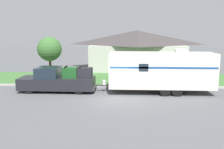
{
  "coord_description": "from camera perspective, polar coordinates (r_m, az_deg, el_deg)",
  "views": [
    {
      "loc": [
        0.88,
        -17.16,
        4.71
      ],
      "look_at": [
        -0.22,
        1.93,
        1.4
      ],
      "focal_mm": 40.0,
      "sensor_mm": 36.0,
      "label": 1
    }
  ],
  "objects": [
    {
      "name": "travel_trailer",
      "position": [
        19.51,
        11.18,
        1.01
      ],
      "size": [
        8.91,
        2.36,
        3.4
      ],
      "color": "black",
      "rests_on": "ground_plane"
    },
    {
      "name": "curb_strip",
      "position": [
        21.44,
        0.88,
        -2.68
      ],
      "size": [
        80.0,
        0.3,
        0.14
      ],
      "color": "#999993",
      "rests_on": "ground_plane"
    },
    {
      "name": "tree_in_yard",
      "position": [
        24.02,
        -14.09,
        5.62
      ],
      "size": [
        2.26,
        2.26,
        4.23
      ],
      "color": "brown",
      "rests_on": "ground_plane"
    },
    {
      "name": "lawn_strip",
      "position": [
        25.02,
        1.23,
        -1.0
      ],
      "size": [
        80.0,
        7.0,
        0.03
      ],
      "color": "#3D6B33",
      "rests_on": "ground_plane"
    },
    {
      "name": "ground_plane",
      "position": [
        17.82,
        0.36,
        -5.51
      ],
      "size": [
        120.0,
        120.0,
        0.0
      ],
      "primitive_type": "plane",
      "color": "#515456"
    },
    {
      "name": "pickup_truck",
      "position": [
        20.21,
        -12.26,
        -1.31
      ],
      "size": [
        5.99,
        2.08,
        2.04
      ],
      "color": "black",
      "rests_on": "ground_plane"
    },
    {
      "name": "house_across_street",
      "position": [
        32.09,
        5.65,
        5.84
      ],
      "size": [
        12.18,
        8.51,
        4.85
      ],
      "color": "#B2B2A8",
      "rests_on": "ground_plane"
    },
    {
      "name": "mailbox",
      "position": [
        23.49,
        -14.95,
        0.59
      ],
      "size": [
        0.48,
        0.2,
        1.41
      ],
      "color": "brown",
      "rests_on": "ground_plane"
    }
  ]
}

